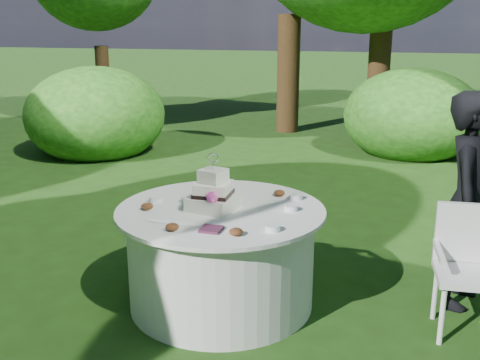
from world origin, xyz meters
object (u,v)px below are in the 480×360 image
Objects in this scene: table at (221,256)px; chair at (468,260)px; cake at (213,194)px; napkins at (211,229)px; guest at (468,201)px.

table is 1.74× the size of chair.
cake is at bearing -175.55° from chair.
napkins is 0.09× the size of table.
chair is (1.67, 0.57, -0.26)m from napkins.
napkins is at bearing -161.27° from chair.
cake reaches higher than table.
chair is at bearing 3.53° from table.
cake is (-1.81, -0.57, 0.07)m from guest.
chair reaches higher than table.
guest is at bearing 17.35° from cake.
guest is 1.90m from table.
napkins is 1.78m from chair.
table is at bearing 121.23° from guest.
cake is at bearing 106.72° from napkins.
napkins is at bearing -73.28° from cake.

